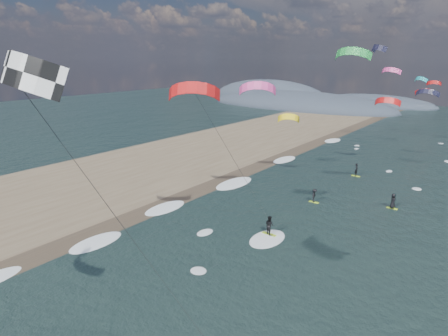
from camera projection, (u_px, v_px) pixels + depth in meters
The scene contains 9 objects.
ground at pixel (110, 333), 21.66m from camera, with size 260.00×260.00×0.00m, color black.
sand_strip at pixel (57, 195), 43.37m from camera, with size 26.00×240.00×0.00m, color brown.
wet_sand_strip at pixel (122, 222), 36.29m from camera, with size 3.00×240.00×0.00m, color #382D23.
coastal_hills at pixel (294, 103), 129.63m from camera, with size 80.00×41.00×15.00m.
kitesurfer_near_a at pixel (64, 157), 13.59m from camera, with size 7.70×8.74×16.00m.
kitesurfer_near_b at pixel (218, 138), 29.19m from camera, with size 7.18×9.10×14.21m.
far_kitesurfers at pixel (351, 190), 42.49m from camera, with size 8.38×13.08×1.77m.
bg_kite_field at pixel (389, 80), 59.50m from camera, with size 13.77×74.35×10.09m.
shoreline_surf at pixel (166, 210), 39.18m from camera, with size 2.40×79.40×0.11m.
Camera 1 is at (16.29, -10.17, 15.34)m, focal length 30.00 mm.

